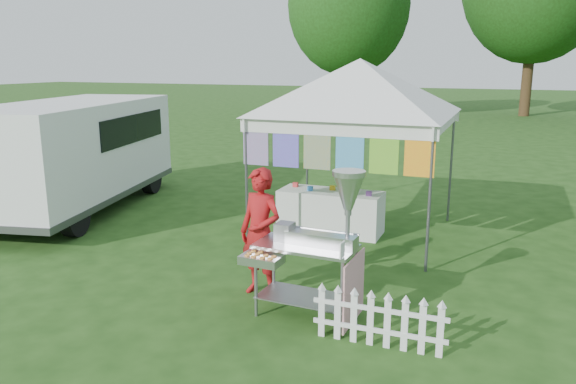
% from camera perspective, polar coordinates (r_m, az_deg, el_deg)
% --- Properties ---
extents(ground, '(120.00, 120.00, 0.00)m').
position_cam_1_polar(ground, '(6.87, -0.90, -12.31)').
color(ground, '#1E4112').
rests_on(ground, ground).
extents(canopy_main, '(4.24, 4.24, 3.45)m').
position_cam_1_polar(canopy_main, '(9.53, 7.35, 13.24)').
color(canopy_main, '#59595E').
rests_on(canopy_main, ground).
extents(tree_left, '(6.40, 6.40, 9.53)m').
position_cam_1_polar(tree_left, '(31.02, 6.21, 18.41)').
color(tree_left, '#3C2C16').
rests_on(tree_left, ground).
extents(donut_cart, '(1.32, 0.84, 1.79)m').
position_cam_1_polar(donut_cart, '(6.38, 3.38, -4.22)').
color(donut_cart, gray).
rests_on(donut_cart, ground).
extents(vendor, '(0.69, 0.54, 1.66)m').
position_cam_1_polar(vendor, '(7.15, -2.81, -4.15)').
color(vendor, '#A61416').
rests_on(vendor, ground).
extents(cargo_van, '(3.15, 5.55, 2.17)m').
position_cam_1_polar(cargo_van, '(12.13, -20.70, 3.85)').
color(cargo_van, white).
rests_on(cargo_van, ground).
extents(picket_fence, '(1.44, 0.04, 0.56)m').
position_cam_1_polar(picket_fence, '(6.12, 9.21, -12.85)').
color(picket_fence, white).
rests_on(picket_fence, ground).
extents(display_table, '(1.80, 0.70, 0.74)m').
position_cam_1_polar(display_table, '(9.91, 4.33, -2.00)').
color(display_table, white).
rests_on(display_table, ground).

